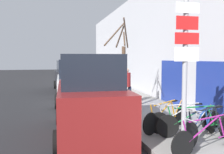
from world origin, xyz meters
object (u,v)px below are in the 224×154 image
at_px(pedestrian_near, 127,83).
at_px(parked_car_1, 75,83).
at_px(pedestrian_far, 117,75).
at_px(bicycle_2, 202,126).
at_px(signpost, 185,68).
at_px(bicycle_3, 198,123).
at_px(bicycle_1, 209,128).
at_px(bicycle_4, 185,119).
at_px(parked_car_0, 89,100).
at_px(parked_car_2, 69,77).
at_px(bicycle_5, 167,117).
at_px(bicycle_0, 211,137).
at_px(street_tree, 123,68).

bearing_deg(pedestrian_near, parked_car_1, 151.72).
relative_size(pedestrian_near, pedestrian_far, 1.01).
bearing_deg(bicycle_2, pedestrian_near, -29.52).
height_order(signpost, bicycle_3, signpost).
height_order(bicycle_1, pedestrian_near, pedestrian_near).
bearing_deg(bicycle_2, bicycle_1, 144.39).
bearing_deg(bicycle_4, signpost, 151.51).
height_order(bicycle_1, parked_car_0, parked_car_0).
xyz_separation_m(bicycle_2, bicycle_4, (-0.07, 0.71, 0.00)).
xyz_separation_m(bicycle_1, bicycle_4, (-0.06, 1.04, -0.03)).
distance_m(parked_car_2, pedestrian_near, 7.22).
height_order(signpost, bicycle_4, signpost).
bearing_deg(parked_car_2, bicycle_5, -82.19).
bearing_deg(bicycle_2, bicycle_0, 125.12).
relative_size(bicycle_2, bicycle_5, 0.92).
height_order(bicycle_3, parked_car_1, parked_car_1).
bearing_deg(bicycle_1, bicycle_4, -19.29).
xyz_separation_m(bicycle_5, parked_car_1, (-2.17, 6.00, 0.48)).
xyz_separation_m(bicycle_1, parked_car_1, (-2.64, 7.38, 0.46)).
distance_m(parked_car_0, pedestrian_far, 10.69).
bearing_deg(bicycle_1, parked_car_1, -2.85).
relative_size(bicycle_1, bicycle_5, 1.12).
height_order(bicycle_1, bicycle_4, bicycle_1).
relative_size(bicycle_2, pedestrian_far, 1.06).
relative_size(bicycle_4, pedestrian_near, 1.32).
height_order(bicycle_2, parked_car_1, parked_car_1).
distance_m(signpost, parked_car_1, 8.14).
distance_m(parked_car_1, street_tree, 3.50).
distance_m(bicycle_1, pedestrian_near, 5.71).
distance_m(parked_car_1, parked_car_2, 5.15).
bearing_deg(street_tree, signpost, -90.58).
bearing_deg(parked_car_1, bicycle_3, -66.84).
xyz_separation_m(signpost, bicycle_3, (1.05, 1.07, -1.55)).
relative_size(bicycle_0, bicycle_1, 1.03).
distance_m(parked_car_0, parked_car_2, 10.75).
height_order(bicycle_2, pedestrian_far, pedestrian_far).
xyz_separation_m(bicycle_3, bicycle_5, (-0.52, 0.83, 0.00)).
xyz_separation_m(parked_car_1, street_tree, (1.69, -2.94, 0.87)).
height_order(parked_car_0, pedestrian_far, parked_car_0).
height_order(bicycle_2, bicycle_5, bicycle_5).
bearing_deg(parked_car_2, bicycle_0, -83.06).
distance_m(parked_car_2, pedestrian_far, 3.42).
height_order(parked_car_0, parked_car_2, parked_car_0).
distance_m(signpost, bicycle_3, 2.16).
bearing_deg(signpost, bicycle_2, 40.38).
bearing_deg(street_tree, parked_car_1, 119.88).
bearing_deg(parked_car_2, parked_car_0, -93.65).
bearing_deg(bicycle_5, street_tree, -20.10).
height_order(pedestrian_far, street_tree, street_tree).
bearing_deg(parked_car_2, bicycle_2, -80.95).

